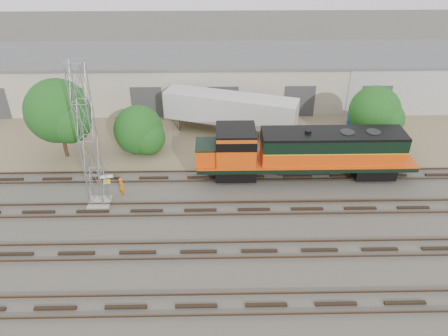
{
  "coord_description": "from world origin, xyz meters",
  "views": [
    {
      "loc": [
        1.25,
        -24.53,
        19.85
      ],
      "look_at": [
        1.81,
        4.0,
        2.2
      ],
      "focal_mm": 35.0,
      "sensor_mm": 36.0,
      "label": 1
    }
  ],
  "objects_px": {
    "locomotive": "(302,152)",
    "semi_trailer": "(233,110)",
    "signal_tower": "(88,141)",
    "worker": "(122,187)"
  },
  "relations": [
    {
      "from": "locomotive",
      "to": "signal_tower",
      "type": "relative_size",
      "value": 1.59
    },
    {
      "from": "worker",
      "to": "signal_tower",
      "type": "bearing_deg",
      "value": 79.37
    },
    {
      "from": "signal_tower",
      "to": "semi_trailer",
      "type": "bearing_deg",
      "value": 47.54
    },
    {
      "from": "locomotive",
      "to": "worker",
      "type": "height_order",
      "value": "locomotive"
    },
    {
      "from": "locomotive",
      "to": "semi_trailer",
      "type": "relative_size",
      "value": 1.36
    },
    {
      "from": "locomotive",
      "to": "semi_trailer",
      "type": "distance_m",
      "value": 9.68
    },
    {
      "from": "worker",
      "to": "semi_trailer",
      "type": "bearing_deg",
      "value": -86.51
    },
    {
      "from": "worker",
      "to": "semi_trailer",
      "type": "distance_m",
      "value": 13.95
    },
    {
      "from": "worker",
      "to": "semi_trailer",
      "type": "xyz_separation_m",
      "value": [
        9.04,
        10.49,
        1.69
      ]
    },
    {
      "from": "signal_tower",
      "to": "semi_trailer",
      "type": "relative_size",
      "value": 0.85
    }
  ]
}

